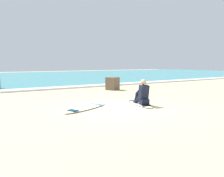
{
  "coord_description": "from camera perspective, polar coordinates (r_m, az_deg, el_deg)",
  "views": [
    {
      "loc": [
        -4.83,
        -6.71,
        1.62
      ],
      "look_at": [
        0.52,
        1.45,
        0.55
      ],
      "focal_mm": 37.02,
      "sensor_mm": 36.0,
      "label": 1
    }
  ],
  "objects": [
    {
      "name": "ground_plane",
      "position": [
        8.43,
        2.44,
        -4.84
      ],
      "size": [
        80.0,
        80.0,
        0.0
      ],
      "primitive_type": "plane",
      "color": "#CCB584"
    },
    {
      "name": "breaking_foam",
      "position": [
        15.0,
        -14.27,
        0.07
      ],
      "size": [
        80.0,
        0.9,
        0.11
      ],
      "primitive_type": "cube",
      "color": "white",
      "rests_on": "ground"
    },
    {
      "name": "surfer_seated",
      "position": [
        8.9,
        7.55,
        -1.45
      ],
      "size": [
        0.45,
        0.75,
        0.95
      ],
      "color": "black",
      "rests_on": "surfboard_main"
    },
    {
      "name": "shoreline_rock",
      "position": [
        14.14,
        0.15,
        1.25
      ],
      "size": [
        0.91,
        0.87,
        0.77
      ],
      "primitive_type": "cube",
      "rotation": [
        0.0,
        0.0,
        2.03
      ],
      "color": "brown",
      "rests_on": "ground"
    },
    {
      "name": "sea",
      "position": [
        28.27,
        -23.38,
        2.56
      ],
      "size": [
        80.0,
        28.0,
        0.1
      ],
      "primitive_type": "cube",
      "color": "teal",
      "rests_on": "ground"
    },
    {
      "name": "surfboard_spare_near",
      "position": [
        8.33,
        -6.39,
        -4.76
      ],
      "size": [
        2.26,
        1.43,
        0.08
      ],
      "color": "white",
      "rests_on": "ground"
    },
    {
      "name": "surfboard_main",
      "position": [
        9.25,
        6.82,
        -3.66
      ],
      "size": [
        1.1,
        2.13,
        0.08
      ],
      "color": "white",
      "rests_on": "ground"
    }
  ]
}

